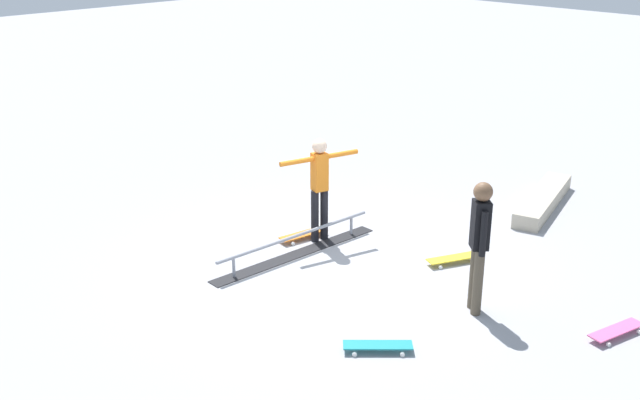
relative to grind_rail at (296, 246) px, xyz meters
The scene contains 9 objects.
ground_plane 0.69m from the grind_rail, 108.81° to the left, with size 60.00×60.00×0.00m, color #9E9EA3.
grind_rail is the anchor object (origin of this frame).
skate_ledge 4.58m from the grind_rail, 160.29° to the left, with size 2.39×0.43×0.25m, color #B2A893.
skater_main 1.03m from the grind_rail, 167.00° to the right, with size 1.28×0.41×1.62m.
skateboard_main 0.60m from the grind_rail, 143.84° to the right, with size 0.82×0.35×0.09m.
bystander_black_shirt 2.96m from the grind_rail, 99.44° to the left, with size 0.31×0.34×1.73m.
loose_skateboard_pink 4.51m from the grind_rail, 104.92° to the left, with size 0.82×0.39×0.09m.
loose_skateboard_teal 2.81m from the grind_rail, 66.59° to the left, with size 0.71×0.71×0.09m.
loose_skateboard_yellow 2.29m from the grind_rail, 128.49° to the left, with size 0.81×0.51×0.09m.
Camera 1 is at (7.14, 6.89, 4.76)m, focal length 42.87 mm.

